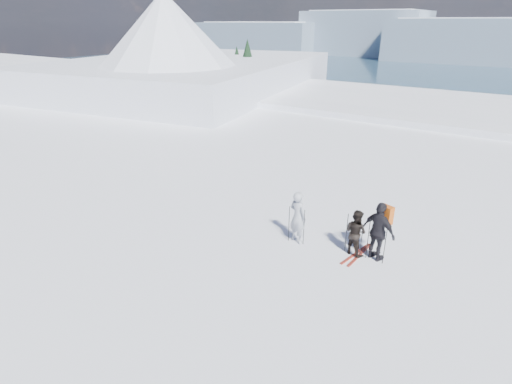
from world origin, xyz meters
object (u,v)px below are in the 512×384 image
skier_dark (356,232)px  skier_pack (379,232)px  skis_loose (358,254)px  skier_grey (298,217)px

skier_dark → skier_pack: size_ratio=0.79×
skis_loose → skier_pack: bearing=7.8°
skier_grey → skier_dark: bearing=-153.1°
skier_grey → skier_dark: 1.95m
skier_grey → skier_dark: (1.91, 0.33, -0.15)m
skier_grey → skier_pack: size_ratio=0.95×
skier_dark → skis_loose: skier_dark is taller
skier_dark → skis_loose: bearing=-167.0°
skier_grey → skier_pack: (2.62, 0.39, 0.05)m
skier_dark → skier_pack: skier_pack is taller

